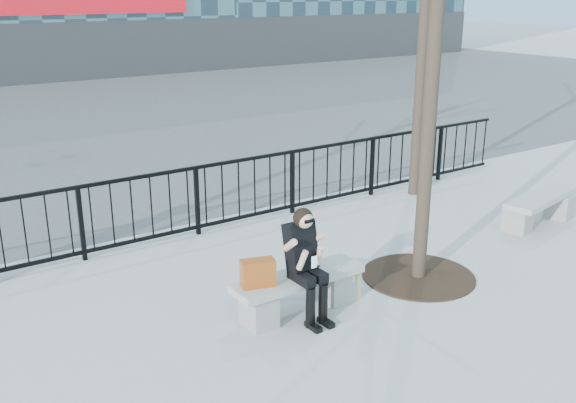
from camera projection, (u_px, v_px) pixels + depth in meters
ground at (298, 312)px, 7.64m from camera, size 120.00×120.00×0.00m
street_surface at (12, 117)px, 19.38m from camera, size 60.00×23.00×0.01m
railing at (185, 203)px, 9.82m from camera, size 14.00×0.06×1.10m
tree_grate at (418, 276)px, 8.58m from camera, size 1.50×1.50×0.02m
bench_main at (298, 289)px, 7.55m from camera, size 1.65×0.46×0.49m
bench_second at (540, 207)px, 10.42m from camera, size 1.68×0.47×0.50m
seated_woman at (307, 265)px, 7.31m from camera, size 0.50×0.64×1.34m
handbag at (258, 273)px, 7.16m from camera, size 0.42×0.28×0.31m
shopping_bag at (346, 288)px, 7.85m from camera, size 0.39×0.16×0.37m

